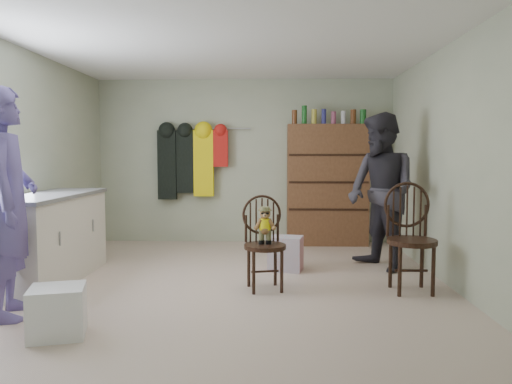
{
  "coord_description": "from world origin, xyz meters",
  "views": [
    {
      "loc": [
        0.43,
        -5.19,
        1.36
      ],
      "look_at": [
        0.25,
        0.2,
        0.95
      ],
      "focal_mm": 35.0,
      "sensor_mm": 36.0,
      "label": 1
    }
  ],
  "objects_px": {
    "dresser": "(327,184)",
    "chair_front": "(264,235)",
    "counter": "(49,238)",
    "chair_far": "(410,233)"
  },
  "relations": [
    {
      "from": "counter",
      "to": "chair_far",
      "type": "bearing_deg",
      "value": -3.55
    },
    {
      "from": "counter",
      "to": "chair_far",
      "type": "distance_m",
      "value": 3.76
    },
    {
      "from": "dresser",
      "to": "counter",
      "type": "bearing_deg",
      "value": -144.31
    },
    {
      "from": "chair_far",
      "to": "dresser",
      "type": "xyz_separation_m",
      "value": [
        -0.55,
        2.53,
        0.33
      ]
    },
    {
      "from": "counter",
      "to": "dresser",
      "type": "relative_size",
      "value": 0.9
    },
    {
      "from": "counter",
      "to": "chair_far",
      "type": "height_order",
      "value": "chair_far"
    },
    {
      "from": "counter",
      "to": "dresser",
      "type": "xyz_separation_m",
      "value": [
        3.2,
        2.3,
        0.44
      ]
    },
    {
      "from": "chair_front",
      "to": "chair_far",
      "type": "bearing_deg",
      "value": -12.88
    },
    {
      "from": "chair_far",
      "to": "dresser",
      "type": "height_order",
      "value": "dresser"
    },
    {
      "from": "dresser",
      "to": "chair_front",
      "type": "bearing_deg",
      "value": -109.76
    }
  ]
}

